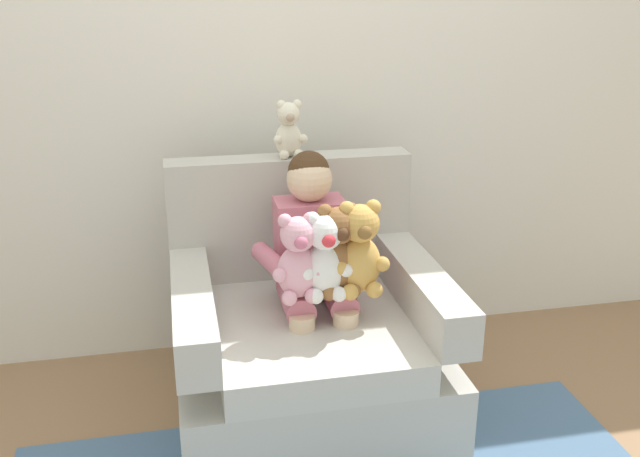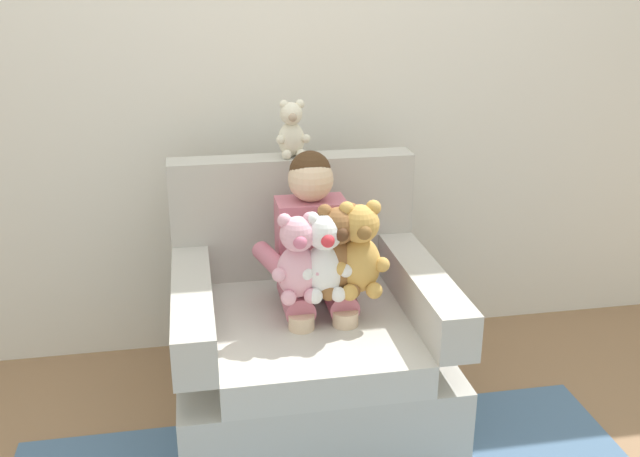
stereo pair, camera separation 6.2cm
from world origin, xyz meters
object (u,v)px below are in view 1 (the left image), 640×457
armchair (306,342)px  plush_brown (338,252)px  plush_white (325,258)px  plush_pink (298,260)px  plush_cream_on_backrest (290,131)px  seated_child (313,252)px  plush_honey (359,251)px

armchair → plush_brown: armchair is taller
plush_white → plush_pink: size_ratio=1.00×
armchair → plush_white: bearing=-73.1°
armchair → plush_cream_on_backrest: plush_cream_on_backrest is taller
armchair → plush_white: 0.43m
plush_brown → armchair: bearing=127.6°
plush_cream_on_backrest → plush_brown: bearing=-78.4°
plush_brown → plush_cream_on_backrest: size_ratio=1.48×
armchair → plush_white: size_ratio=3.07×
seated_child → plush_white: size_ratio=2.57×
seated_child → plush_brown: size_ratio=2.43×
plush_brown → plush_pink: plush_brown is taller
seated_child → plush_honey: 0.22m
plush_pink → plush_cream_on_backrest: plush_cream_on_backrest is taller
armchair → plush_pink: armchair is taller
plush_pink → plush_white: bearing=20.1°
plush_white → plush_pink: plush_white is taller
seated_child → plush_pink: seated_child is taller
plush_honey → plush_cream_on_backrest: (-0.16, 0.47, 0.34)m
armchair → plush_cream_on_backrest: bearing=89.3°
armchair → plush_honey: 0.47m
plush_brown → plush_pink: 0.15m
plush_cream_on_backrest → plush_honey: bearing=-70.2°
seated_child → plush_brown: 0.17m
plush_brown → plush_cream_on_backrest: (-0.09, 0.46, 0.34)m
plush_white → plush_honey: plush_honey is taller
seated_child → plush_white: (0.01, -0.17, 0.05)m
plush_brown → plush_cream_on_backrest: bearing=100.6°
plush_pink → plush_cream_on_backrest: (0.06, 0.48, 0.35)m
seated_child → plush_pink: size_ratio=2.58×
seated_child → plush_cream_on_backrest: 0.50m
armchair → plush_cream_on_backrest: size_ratio=4.30×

